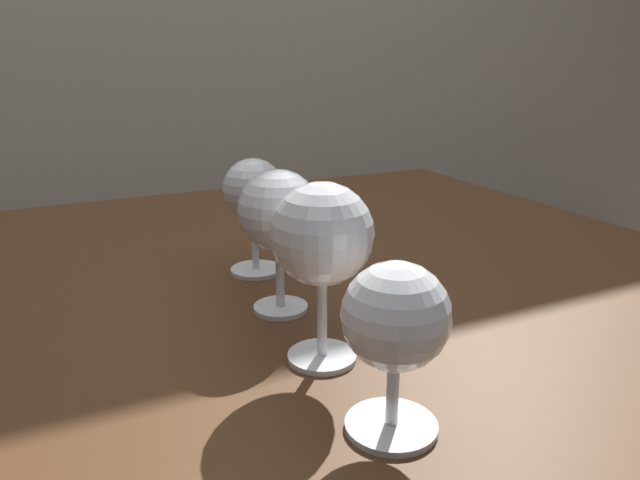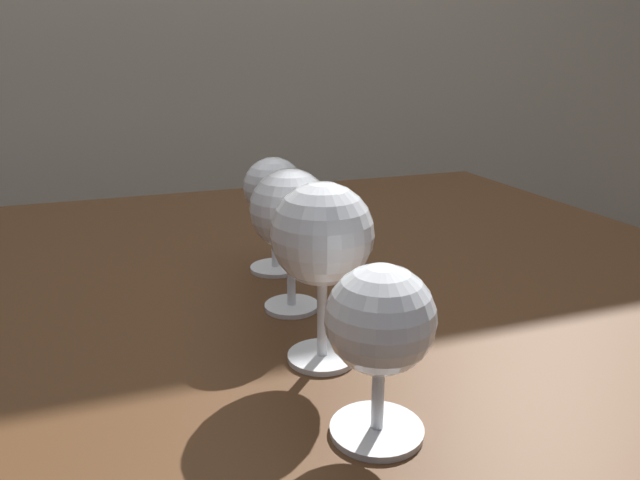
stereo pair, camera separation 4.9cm
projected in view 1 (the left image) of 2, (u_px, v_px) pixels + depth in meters
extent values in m
cube|color=#472B16|center=(239.00, 286.00, 0.73)|extent=(1.21, 0.94, 0.03)
cylinder|color=#472B16|center=(408.00, 337.00, 1.42)|extent=(0.06, 0.06, 0.73)
cylinder|color=white|center=(392.00, 426.00, 0.43)|extent=(0.07, 0.07, 0.00)
cylinder|color=white|center=(393.00, 386.00, 0.42)|extent=(0.01, 0.01, 0.06)
sphere|color=white|center=(396.00, 316.00, 0.40)|extent=(0.08, 0.08, 0.08)
ellipsoid|color=#470A16|center=(396.00, 321.00, 0.40)|extent=(0.07, 0.07, 0.03)
cylinder|color=white|center=(320.00, 357.00, 0.53)|extent=(0.06, 0.06, 0.00)
cylinder|color=white|center=(320.00, 311.00, 0.51)|extent=(0.01, 0.01, 0.08)
sphere|color=white|center=(320.00, 234.00, 0.49)|extent=(0.09, 0.09, 0.09)
ellipsoid|color=#EACC66|center=(320.00, 235.00, 0.49)|extent=(0.08, 0.08, 0.04)
cylinder|color=white|center=(281.00, 308.00, 0.63)|extent=(0.06, 0.06, 0.00)
cylinder|color=white|center=(280.00, 271.00, 0.61)|extent=(0.01, 0.01, 0.08)
sphere|color=white|center=(279.00, 210.00, 0.59)|extent=(0.08, 0.08, 0.08)
ellipsoid|color=maroon|center=(279.00, 216.00, 0.60)|extent=(0.07, 0.07, 0.03)
cylinder|color=white|center=(257.00, 271.00, 0.73)|extent=(0.06, 0.06, 0.00)
cylinder|color=white|center=(256.00, 239.00, 0.72)|extent=(0.01, 0.01, 0.08)
sphere|color=white|center=(254.00, 189.00, 0.70)|extent=(0.07, 0.07, 0.07)
ellipsoid|color=pink|center=(254.00, 192.00, 0.70)|extent=(0.06, 0.06, 0.03)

